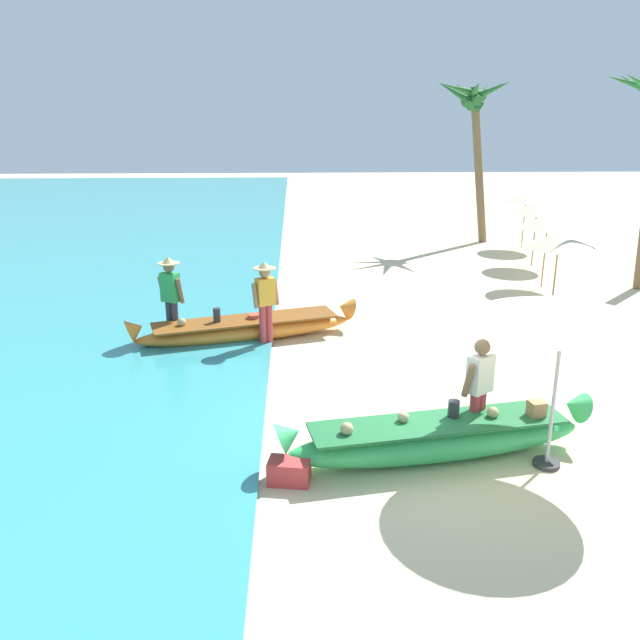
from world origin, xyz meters
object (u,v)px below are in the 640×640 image
person_vendor_assistant (171,293)px  person_tourist_customer (479,387)px  boat_green_foreground (438,438)px  cooler_box (289,471)px  boat_orange_midground (246,328)px  person_vendor_hatted (265,298)px  palm_tree_tall_inland (474,108)px  patio_umbrella_large (564,309)px

person_vendor_assistant → person_tourist_customer: bearing=-42.4°
boat_green_foreground → cooler_box: boat_green_foreground is taller
cooler_box → boat_orange_midground: bearing=108.8°
person_vendor_assistant → cooler_box: bearing=-66.3°
person_vendor_hatted → person_vendor_assistant: 1.99m
cooler_box → palm_tree_tall_inland: bearing=77.7°
person_vendor_hatted → cooler_box: person_vendor_hatted is taller
person_tourist_customer → palm_tree_tall_inland: bearing=76.7°
person_vendor_hatted → person_tourist_customer: bearing=-53.1°
boat_green_foreground → palm_tree_tall_inland: palm_tree_tall_inland is taller
person_vendor_assistant → patio_umbrella_large: bearing=-41.7°
palm_tree_tall_inland → cooler_box: (-6.15, -15.67, -4.39)m
boat_orange_midground → palm_tree_tall_inland: 13.11m
boat_orange_midground → person_vendor_hatted: (0.44, -0.41, 0.76)m
boat_green_foreground → person_tourist_customer: 0.94m
person_vendor_assistant → palm_tree_tall_inland: bearing=49.7°
person_vendor_hatted → patio_umbrella_large: size_ratio=0.73×
boat_orange_midground → person_vendor_assistant: size_ratio=2.69×
patio_umbrella_large → cooler_box: patio_umbrella_large is taller
palm_tree_tall_inland → patio_umbrella_large: bearing=-99.9°
person_vendor_assistant → boat_orange_midground: bearing=-1.6°
boat_orange_midground → cooler_box: bearing=-80.3°
patio_umbrella_large → person_tourist_customer: bearing=143.2°
boat_green_foreground → palm_tree_tall_inland: bearing=74.8°
boat_green_foreground → person_vendor_hatted: size_ratio=2.57×
boat_orange_midground → person_vendor_hatted: person_vendor_hatted is taller
person_vendor_hatted → person_vendor_assistant: (-1.94, 0.45, 0.00)m
boat_orange_midground → person_vendor_hatted: size_ratio=2.70×
person_vendor_assistant → palm_tree_tall_inland: size_ratio=0.32×
person_tourist_customer → boat_green_foreground: bearing=-149.7°
boat_green_foreground → person_tourist_customer: (0.63, 0.37, 0.60)m
boat_orange_midground → patio_umbrella_large: bearing=-49.8°
person_vendor_hatted → palm_tree_tall_inland: 12.97m
person_vendor_hatted → person_vendor_assistant: size_ratio=0.99×
patio_umbrella_large → palm_tree_tall_inland: (2.68, 15.38, 2.34)m
person_vendor_assistant → patio_umbrella_large: size_ratio=0.74×
boat_orange_midground → patio_umbrella_large: size_ratio=1.98×
boat_green_foreground → person_tourist_customer: size_ratio=2.81×
person_tourist_customer → person_vendor_assistant: (-5.09, 4.65, 0.12)m
boat_green_foreground → patio_umbrella_large: 2.40m
boat_green_foreground → person_vendor_assistant: (-4.46, 5.02, 0.71)m
person_tourist_customer → cooler_box: person_tourist_customer is taller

